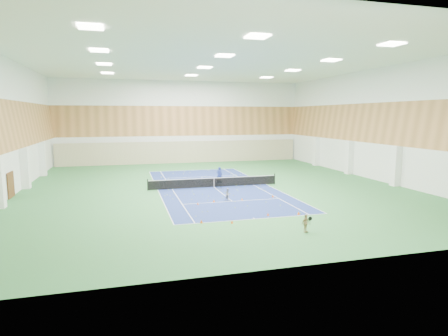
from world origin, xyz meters
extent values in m
plane|color=#30723A|center=(0.00, 0.00, 0.00)|extent=(40.00, 40.00, 0.00)
cube|color=navy|center=(0.00, 0.00, 0.01)|extent=(10.97, 23.77, 0.01)
cube|color=#C6B793|center=(0.00, 19.75, 1.60)|extent=(35.40, 0.16, 3.20)
cube|color=#593319|center=(-17.92, 0.00, 1.10)|extent=(0.08, 1.80, 2.20)
imported|color=navy|center=(1.10, 2.22, 0.83)|extent=(0.64, 0.45, 1.67)
imported|color=gray|center=(-0.26, -6.07, 0.52)|extent=(0.62, 0.55, 1.04)
imported|color=tan|center=(1.97, -15.41, 0.56)|extent=(0.71, 0.52, 1.12)
cone|color=#F4530C|center=(-2.95, -6.83, 0.10)|extent=(0.18, 0.18, 0.20)
cone|color=#FF610D|center=(-1.52, -6.30, 0.12)|extent=(0.21, 0.21, 0.23)
cone|color=orange|center=(0.92, -6.19, 0.10)|extent=(0.18, 0.18, 0.20)
cone|color=#DA530B|center=(3.82, -5.81, 0.12)|extent=(0.21, 0.21, 0.23)
cone|color=#E65F0C|center=(-3.69, -11.85, 0.11)|extent=(0.20, 0.20, 0.22)
cone|color=#FF600D|center=(-1.76, -12.43, 0.10)|extent=(0.18, 0.18, 0.20)
cone|color=#F1570C|center=(1.21, -11.29, 0.11)|extent=(0.20, 0.20, 0.22)
cone|color=orange|center=(3.41, -11.60, 0.12)|extent=(0.21, 0.21, 0.23)
camera|label=1|loc=(-8.39, -35.18, 6.98)|focal=30.00mm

